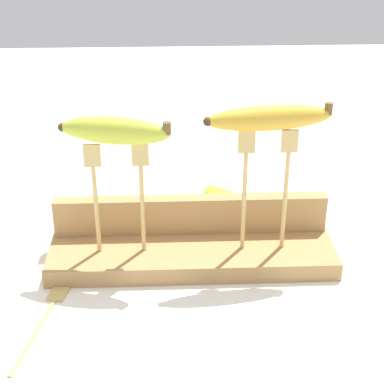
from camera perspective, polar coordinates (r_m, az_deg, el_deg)
name	(u,v)px	position (r m, az deg, el deg)	size (l,w,h in m)	color
ground_plane	(192,262)	(1.02, 0.00, -6.55)	(3.00, 3.00, 0.00)	white
wooden_board	(192,254)	(1.01, 0.00, -5.83)	(0.47, 0.13, 0.03)	#A87F4C
board_backstop	(191,214)	(1.03, -0.13, -2.08)	(0.46, 0.03, 0.06)	#A87F4C
fork_stand_left	(118,189)	(0.95, -6.89, 0.30)	(0.10, 0.01, 0.19)	tan
fork_stand_right	(266,180)	(0.95, 6.88, 1.09)	(0.09, 0.01, 0.20)	tan
banana_raised_left	(115,131)	(0.91, -7.22, 5.70)	(0.17, 0.07, 0.04)	#B2C138
banana_raised_right	(269,118)	(0.91, 7.23, 6.87)	(0.20, 0.06, 0.04)	gold
fork_fallen_near	(45,315)	(0.93, -13.52, -11.04)	(0.06, 0.20, 0.01)	tan
banana_chunk_near	(220,197)	(1.19, 2.58, -0.44)	(0.06, 0.06, 0.03)	yellow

